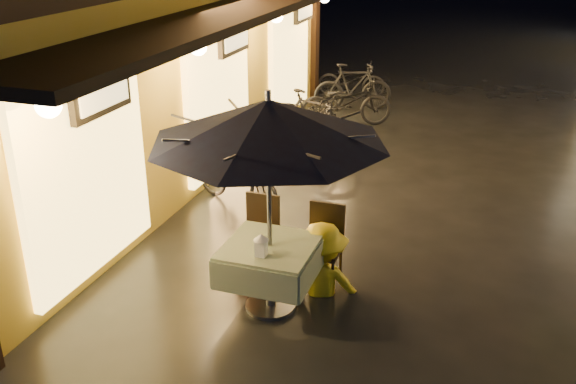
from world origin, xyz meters
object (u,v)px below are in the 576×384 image
at_px(cafe_table, 270,261).
at_px(person_yellow, 323,226).
at_px(patio_umbrella, 268,121).
at_px(bicycle_0, 238,178).
at_px(table_lantern, 261,244).
at_px(person_orange, 252,225).

relative_size(cafe_table, person_yellow, 0.61).
xyz_separation_m(patio_umbrella, bicycle_0, (-1.44, 2.51, -1.75)).
relative_size(table_lantern, person_orange, 0.18).
height_order(table_lantern, person_orange, person_orange).
xyz_separation_m(table_lantern, person_yellow, (0.43, 0.79, -0.11)).
relative_size(patio_umbrella, bicycle_0, 1.62).
height_order(cafe_table, patio_umbrella, patio_umbrella).
bearing_deg(table_lantern, person_yellow, 61.74).
distance_m(cafe_table, person_yellow, 0.73).
xyz_separation_m(table_lantern, person_orange, (-0.43, 0.80, -0.23)).
relative_size(patio_umbrella, person_orange, 1.79).
distance_m(cafe_table, person_orange, 0.71).
relative_size(table_lantern, bicycle_0, 0.17).
bearing_deg(person_orange, bicycle_0, -59.14).
bearing_deg(table_lantern, cafe_table, 90.00).
relative_size(person_yellow, bicycle_0, 1.07).
distance_m(table_lantern, bicycle_0, 3.16).
distance_m(person_orange, person_yellow, 0.87).
bearing_deg(person_orange, table_lantern, 121.76).
height_order(person_yellow, bicycle_0, person_yellow).
relative_size(cafe_table, bicycle_0, 0.65).
height_order(table_lantern, bicycle_0, table_lantern).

